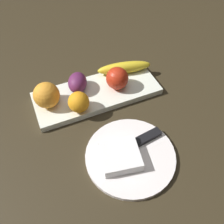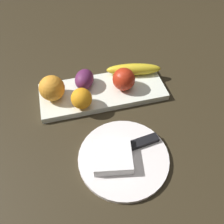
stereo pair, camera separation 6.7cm
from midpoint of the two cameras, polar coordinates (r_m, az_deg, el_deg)
name	(u,v)px [view 1 (the left image)]	position (r m, az deg, el deg)	size (l,w,h in m)	color
ground_plane	(90,90)	(0.80, -7.41, 4.94)	(2.40, 2.40, 0.00)	#302718
fruit_tray	(97,93)	(0.77, -5.97, 4.20)	(0.39, 0.15, 0.02)	white
apple	(117,78)	(0.75, -1.34, 7.68)	(0.07, 0.07, 0.07)	#B62913
banana	(124,68)	(0.81, 0.49, 10.11)	(0.18, 0.04, 0.04)	gold
orange_near_apple	(47,95)	(0.73, -17.48, 3.59)	(0.08, 0.08, 0.08)	orange
orange_near_banana	(79,102)	(0.70, -10.44, 2.11)	(0.06, 0.06, 0.06)	orange
grape_bunch	(77,82)	(0.76, -10.59, 6.77)	(0.07, 0.06, 0.05)	#59214A
dinner_plate	(130,156)	(0.64, 1.25, -10.32)	(0.23, 0.23, 0.01)	white
folded_napkin	(120,156)	(0.62, -1.21, -10.33)	(0.09, 0.09, 0.03)	white
knife	(141,141)	(0.65, 3.80, -6.81)	(0.18, 0.05, 0.01)	silver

